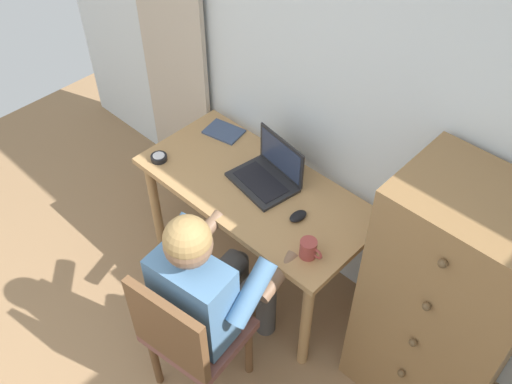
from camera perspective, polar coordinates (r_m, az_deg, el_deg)
The scene contains 11 objects.
wall_back at distance 2.68m, azimuth 10.56°, elevation 9.44°, with size 4.80×0.05×2.50m, color silver.
curtain_panel at distance 3.44m, azimuth -8.65°, elevation 16.11°, with size 0.57×0.03×2.29m, color #BCAD99.
desk at distance 3.00m, azimuth -0.06°, elevation -0.87°, with size 1.28×0.62×0.73m.
dresser at distance 2.67m, azimuth 18.48°, elevation -10.79°, with size 0.64×0.51×1.33m.
chair at distance 2.68m, azimuth -6.86°, elevation -14.11°, with size 0.47×0.45×0.88m.
person_seated at distance 2.60m, azimuth -4.49°, elevation -9.32°, with size 0.58×0.62×1.19m.
laptop at distance 2.93m, azimuth 1.29°, elevation 1.92°, with size 0.38×0.30×0.24m.
computer_mouse at distance 2.77m, azimuth 4.27°, elevation -2.45°, with size 0.06×0.10×0.03m, color black.
desk_clock at distance 3.12m, azimuth -9.76°, elevation 3.44°, with size 0.09×0.09×0.03m.
notebook_pad at distance 3.26m, azimuth -3.26°, elevation 6.10°, with size 0.21×0.15×0.01m, color #3D4C6B.
coffee_mug at distance 2.59m, azimuth 5.34°, elevation -5.73°, with size 0.12×0.08×0.09m.
Camera 1 is at (1.14, 0.31, 2.77)m, focal length 39.65 mm.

